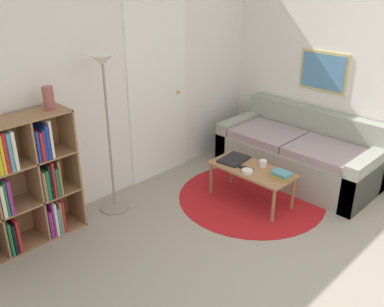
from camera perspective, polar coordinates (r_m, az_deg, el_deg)
The scene contains 14 objects.
ground_plane at distance 3.76m, azimuth 17.92°, elevation -18.19°, with size 14.00×14.00×0.00m, color gray.
wall_back at distance 4.73m, azimuth -9.78°, elevation 9.56°, with size 7.21×0.11×2.60m.
wall_right at distance 5.45m, azimuth 17.94°, elevation 10.83°, with size 0.08×5.66×2.60m.
rug at distance 4.95m, azimuth 7.90°, elevation -5.78°, with size 1.65×1.65×0.01m.
bookshelf at distance 4.16m, azimuth -23.24°, elevation -4.28°, with size 1.20×0.34×1.24m.
floor_lamp at distance 4.28m, azimuth -11.44°, elevation 7.21°, with size 0.32×0.32×1.67m.
couch at distance 5.43m, azimuth 14.16°, elevation -0.12°, with size 0.88×1.89×0.80m.
coffee_table at distance 4.72m, azimuth 7.94°, elevation -2.49°, with size 0.44×0.93×0.40m.
laptop at distance 4.86m, azimuth 5.60°, elevation -0.76°, with size 0.37×0.29×0.02m.
bowl at distance 4.58m, azimuth 7.40°, elevation -2.37°, with size 0.12×0.12×0.04m.
book_stack_on_table at distance 4.55m, azimuth 11.84°, elevation -2.73°, with size 0.15×0.19×0.06m.
cup at distance 4.74m, azimuth 9.44°, elevation -1.31°, with size 0.08×0.08×0.07m.
remote at distance 4.67m, azimuth 7.19°, elevation -1.94°, with size 0.08×0.17×0.02m.
vase_on_shelf at distance 4.08m, azimuth -18.59°, elevation 7.03°, with size 0.10×0.10×0.21m.
Camera 1 is at (-2.63, -1.05, 2.48)m, focal length 40.00 mm.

